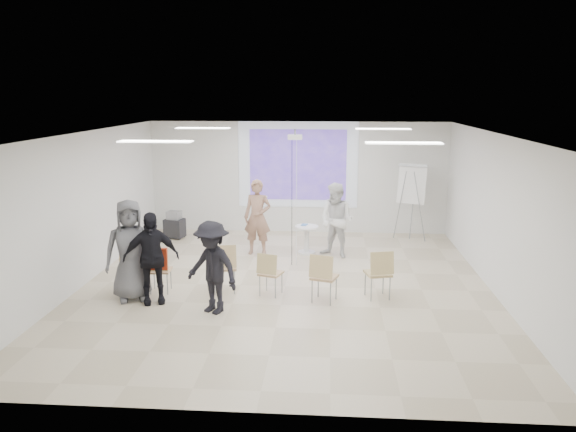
# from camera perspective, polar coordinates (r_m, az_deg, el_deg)

# --- Properties ---
(floor) EXTENTS (8.00, 9.00, 0.10)m
(floor) POSITION_cam_1_polar(r_m,az_deg,el_deg) (11.20, -0.30, -7.39)
(floor) COLOR beige
(floor) RESTS_ON ground
(ceiling) EXTENTS (8.00, 9.00, 0.10)m
(ceiling) POSITION_cam_1_polar(r_m,az_deg,el_deg) (10.56, -0.32, 8.64)
(ceiling) COLOR white
(ceiling) RESTS_ON wall_back
(wall_back) EXTENTS (8.00, 0.10, 3.00)m
(wall_back) POSITION_cam_1_polar(r_m,az_deg,el_deg) (15.24, 1.02, 3.95)
(wall_back) COLOR silver
(wall_back) RESTS_ON floor
(wall_left) EXTENTS (0.10, 9.00, 3.00)m
(wall_left) POSITION_cam_1_polar(r_m,az_deg,el_deg) (11.80, -20.33, 0.66)
(wall_left) COLOR silver
(wall_left) RESTS_ON floor
(wall_right) EXTENTS (0.10, 9.00, 3.00)m
(wall_right) POSITION_cam_1_polar(r_m,az_deg,el_deg) (11.22, 20.79, 0.05)
(wall_right) COLOR silver
(wall_right) RESTS_ON floor
(projection_halo) EXTENTS (3.20, 0.01, 2.30)m
(projection_halo) POSITION_cam_1_polar(r_m,az_deg,el_deg) (15.13, 1.01, 5.22)
(projection_halo) COLOR silver
(projection_halo) RESTS_ON wall_back
(projection_image) EXTENTS (2.60, 0.01, 1.90)m
(projection_image) POSITION_cam_1_polar(r_m,az_deg,el_deg) (15.12, 1.01, 5.22)
(projection_image) COLOR #4E32AA
(projection_image) RESTS_ON wall_back
(pedestal_table) EXTENTS (0.67, 0.67, 0.69)m
(pedestal_table) POSITION_cam_1_polar(r_m,az_deg,el_deg) (13.31, 1.91, -2.22)
(pedestal_table) COLOR silver
(pedestal_table) RESTS_ON floor
(player_left) EXTENTS (0.80, 0.59, 2.01)m
(player_left) POSITION_cam_1_polar(r_m,az_deg,el_deg) (13.14, -3.12, 0.37)
(player_left) COLOR #A27863
(player_left) RESTS_ON floor
(player_right) EXTENTS (1.17, 1.11, 1.92)m
(player_right) POSITION_cam_1_polar(r_m,az_deg,el_deg) (12.96, 4.97, -0.05)
(player_right) COLOR white
(player_right) RESTS_ON floor
(controller_left) EXTENTS (0.05, 0.11, 0.04)m
(controller_left) POSITION_cam_1_polar(r_m,az_deg,el_deg) (13.30, -2.23, 1.93)
(controller_left) COLOR silver
(controller_left) RESTS_ON player_left
(controller_right) EXTENTS (0.10, 0.13, 0.04)m
(controller_right) POSITION_cam_1_polar(r_m,az_deg,el_deg) (13.14, 4.20, 1.63)
(controller_right) COLOR silver
(controller_right) RESTS_ON player_right
(chair_far_left) EXTENTS (0.50, 0.52, 0.88)m
(chair_far_left) POSITION_cam_1_polar(r_m,az_deg,el_deg) (11.05, -15.56, -5.01)
(chair_far_left) COLOR tan
(chair_far_left) RESTS_ON floor
(chair_left_mid) EXTENTS (0.43, 0.46, 0.86)m
(chair_left_mid) POSITION_cam_1_polar(r_m,az_deg,el_deg) (10.94, -12.96, -5.13)
(chair_left_mid) COLOR tan
(chair_left_mid) RESTS_ON floor
(chair_left_inner) EXTENTS (0.55, 0.58, 0.98)m
(chair_left_inner) POSITION_cam_1_polar(r_m,az_deg,el_deg) (10.71, -6.51, -4.88)
(chair_left_inner) COLOR tan
(chair_left_inner) RESTS_ON floor
(chair_center) EXTENTS (0.50, 0.52, 0.84)m
(chair_center) POSITION_cam_1_polar(r_m,az_deg,el_deg) (10.53, -1.91, -5.55)
(chair_center) COLOR tan
(chair_center) RESTS_ON floor
(chair_right_inner) EXTENTS (0.55, 0.58, 0.93)m
(chair_right_inner) POSITION_cam_1_polar(r_m,az_deg,el_deg) (10.19, 3.59, -5.90)
(chair_right_inner) COLOR tan
(chair_right_inner) RESTS_ON floor
(chair_right_far) EXTENTS (0.54, 0.57, 0.94)m
(chair_right_far) POSITION_cam_1_polar(r_m,az_deg,el_deg) (10.48, 9.27, -5.47)
(chair_right_far) COLOR tan
(chair_right_far) RESTS_ON floor
(red_jacket) EXTENTS (0.43, 0.13, 0.41)m
(red_jacket) POSITION_cam_1_polar(r_m,az_deg,el_deg) (10.75, -13.27, -4.27)
(red_jacket) COLOR #AC2E15
(red_jacket) RESTS_ON chair_left_mid
(laptop) EXTENTS (0.41, 0.33, 0.03)m
(laptop) POSITION_cam_1_polar(r_m,az_deg,el_deg) (10.83, -6.51, -4.98)
(laptop) COLOR black
(laptop) RESTS_ON chair_left_inner
(audience_left) EXTENTS (1.29, 1.01, 1.93)m
(audience_left) POSITION_cam_1_polar(r_m,az_deg,el_deg) (10.37, -13.77, -3.50)
(audience_left) COLOR black
(audience_left) RESTS_ON floor
(audience_mid) EXTENTS (1.36, 1.16, 1.85)m
(audience_mid) POSITION_cam_1_polar(r_m,az_deg,el_deg) (9.72, -7.73, -4.58)
(audience_mid) COLOR black
(audience_mid) RESTS_ON floor
(audience_outer) EXTENTS (1.21, 1.02, 2.10)m
(audience_outer) POSITION_cam_1_polar(r_m,az_deg,el_deg) (10.60, -15.76, -2.79)
(audience_outer) COLOR slate
(audience_outer) RESTS_ON floor
(flipchart_easel) EXTENTS (0.80, 0.64, 1.97)m
(flipchart_easel) POSITION_cam_1_polar(r_m,az_deg,el_deg) (14.64, 12.48, 3.11)
(flipchart_easel) COLOR gray
(flipchart_easel) RESTS_ON floor
(av_cart) EXTENTS (0.55, 0.48, 0.72)m
(av_cart) POSITION_cam_1_polar(r_m,az_deg,el_deg) (15.03, -11.45, -0.96)
(av_cart) COLOR black
(av_cart) RESTS_ON floor
(ceiling_projector) EXTENTS (0.30, 0.25, 3.00)m
(ceiling_projector) POSITION_cam_1_polar(r_m,az_deg,el_deg) (12.06, 0.71, 7.39)
(ceiling_projector) COLOR white
(ceiling_projector) RESTS_ON ceiling
(fluor_panel_nw) EXTENTS (1.20, 0.30, 0.02)m
(fluor_panel_nw) POSITION_cam_1_polar(r_m,az_deg,el_deg) (12.84, -8.65, 8.82)
(fluor_panel_nw) COLOR white
(fluor_panel_nw) RESTS_ON ceiling
(fluor_panel_ne) EXTENTS (1.20, 0.30, 0.02)m
(fluor_panel_ne) POSITION_cam_1_polar(r_m,az_deg,el_deg) (12.58, 9.63, 8.71)
(fluor_panel_ne) COLOR white
(fluor_panel_ne) RESTS_ON ceiling
(fluor_panel_sw) EXTENTS (1.20, 0.30, 0.02)m
(fluor_panel_sw) POSITION_cam_1_polar(r_m,az_deg,el_deg) (9.47, -13.31, 7.38)
(fluor_panel_sw) COLOR white
(fluor_panel_sw) RESTS_ON ceiling
(fluor_panel_se) EXTENTS (1.20, 0.30, 0.02)m
(fluor_panel_se) POSITION_cam_1_polar(r_m,az_deg,el_deg) (9.12, 11.67, 7.28)
(fluor_panel_se) COLOR white
(fluor_panel_se) RESTS_ON ceiling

